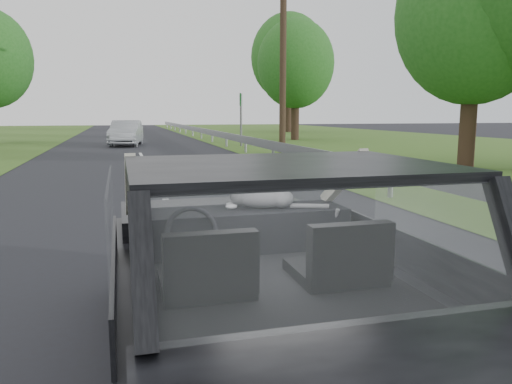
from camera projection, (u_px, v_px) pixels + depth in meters
ground at (263, 378)px, 3.24m from camera, size 140.00×140.00×0.00m
subject_car at (263, 271)px, 3.13m from camera, size 1.80×4.00×1.45m
dashboard at (240, 229)px, 3.70m from camera, size 1.58×0.45×0.30m
driver_seat at (208, 265)px, 2.72m from camera, size 0.50×0.72×0.42m
passenger_seat at (342, 254)px, 2.93m from camera, size 0.50×0.72×0.42m
steering_wheel at (192, 232)px, 3.31m from camera, size 0.36×0.36×0.04m
cat at (263, 197)px, 3.71m from camera, size 0.62×0.33×0.27m
guardrail at (312, 154)px, 13.80m from camera, size 0.05×90.00×0.32m
other_car at (126, 133)px, 26.22m from camera, size 2.12×4.19×1.32m
highway_sign at (241, 120)px, 25.52m from camera, size 0.44×1.05×2.69m
utility_pole at (283, 51)px, 20.98m from camera, size 0.32×0.32×8.57m
tree_0 at (473, 51)px, 15.16m from camera, size 5.96×5.96×7.15m
tree_2 at (296, 82)px, 31.18m from camera, size 5.93×5.93×7.27m
tree_3 at (289, 75)px, 43.82m from camera, size 8.65×8.65×10.04m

